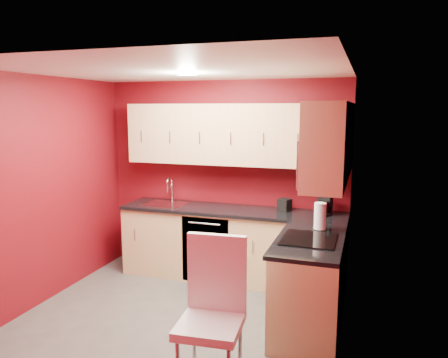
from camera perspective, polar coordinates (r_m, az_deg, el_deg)
The scene contains 21 objects.
floor at distance 4.75m, azimuth -5.94°, elevation -17.65°, with size 3.20×3.20×0.00m, color #514F4C.
ceiling at distance 4.26m, azimuth -6.51°, elevation 13.96°, with size 3.20×3.20×0.00m, color white.
wall_back at distance 5.71m, azimuth 0.04°, elevation 0.20°, with size 3.20×3.20×0.00m, color #5E0911.
wall_front at distance 3.08m, azimuth -17.99°, elevation -8.11°, with size 3.20×3.20×0.00m, color #5E0911.
wall_left at distance 5.20m, azimuth -22.48°, elevation -1.39°, with size 3.00×3.00×0.00m, color #5E0911.
wall_right at distance 3.96m, azimuth 15.42°, elevation -4.16°, with size 3.00×3.00×0.00m, color #5E0911.
base_cabinets_back at distance 5.56m, azimuth 1.04°, elevation -8.69°, with size 2.80×0.60×0.87m, color tan.
base_cabinets_right at distance 4.47m, azimuth 11.20°, elevation -13.45°, with size 0.60×1.30×0.87m, color tan.
countertop_back at distance 5.42m, azimuth 1.01°, elevation -4.16°, with size 2.80×0.63×0.04m, color black.
countertop_right at distance 4.30m, azimuth 11.16°, elevation -7.90°, with size 0.63×1.27×0.04m, color black.
upper_cabinets_back at distance 5.42m, azimuth 1.48°, elevation 5.84°, with size 2.80×0.35×0.75m, color tan.
upper_cabinets_right at distance 4.32m, azimuth 13.78°, elevation 5.55°, with size 0.35×1.55×0.75m.
microwave at distance 4.10m, azimuth 12.94°, elevation 2.21°, with size 0.42×0.76×0.42m.
cooktop at distance 4.26m, azimuth 11.05°, elevation -7.71°, with size 0.50×0.55×0.01m, color black.
sink at distance 5.75m, azimuth -7.53°, elevation -2.90°, with size 0.52×0.42×0.35m.
dishwasher_front at distance 5.38m, azimuth -2.47°, elevation -9.32°, with size 0.60×0.02×0.82m, color black.
downlight at distance 4.53m, azimuth -4.87°, elevation 13.50°, with size 0.20×0.20×0.01m, color white.
coffee_maker at distance 5.23m, azimuth 12.82°, elevation -3.16°, with size 0.16×0.22×0.27m, color black, non-canonical shape.
napkin_holder at distance 5.37m, azimuth 7.91°, elevation -3.37°, with size 0.14×0.14×0.15m, color black, non-canonical shape.
paper_towel at distance 4.59m, azimuth 12.43°, elevation -4.79°, with size 0.16×0.16×0.28m, color white, non-canonical shape.
dining_chair at distance 3.46m, azimuth -1.86°, elevation -17.58°, with size 0.47×0.50×1.17m, color silver, non-canonical shape.
Camera 1 is at (1.77, -3.85, 2.14)m, focal length 35.00 mm.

